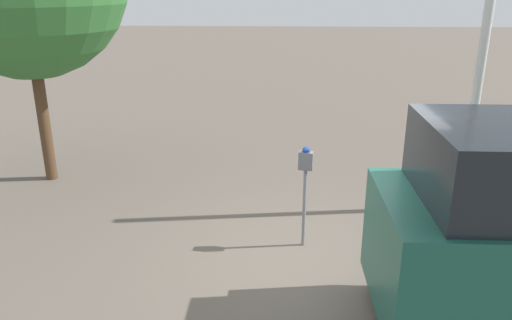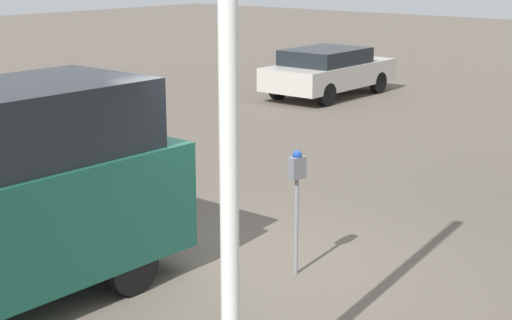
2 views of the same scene
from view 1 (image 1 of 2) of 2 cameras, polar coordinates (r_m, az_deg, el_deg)
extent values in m
plane|color=#60564C|center=(7.12, 6.26, -11.66)|extent=(80.00, 80.00, 0.00)
cylinder|color=gray|center=(7.29, 5.52, -5.49)|extent=(0.05, 0.05, 1.20)
cube|color=slate|center=(7.01, 5.72, -0.08)|extent=(0.22, 0.15, 0.26)
sphere|color=navy|center=(6.96, 5.76, 1.10)|extent=(0.11, 0.11, 0.11)
cube|color=beige|center=(9.28, 22.42, -3.48)|extent=(0.44, 0.44, 0.55)
cylinder|color=silver|center=(8.66, 24.84, 13.72)|extent=(0.15, 0.15, 5.01)
cylinder|color=black|center=(6.75, 20.20, -11.49)|extent=(0.66, 0.22, 0.66)
cylinder|color=#513823|center=(10.39, -23.14, 4.59)|extent=(0.22, 0.22, 2.54)
camera|label=2|loc=(14.04, 36.31, 16.15)|focal=55.00mm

